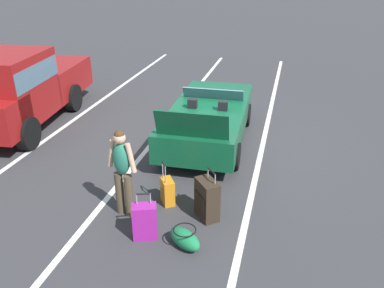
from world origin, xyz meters
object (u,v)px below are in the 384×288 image
object	(u,v)px
convertible_car	(210,116)
traveler_person	(122,169)
parked_pickup_truck_near	(16,87)
suitcase_small_carryon	(167,191)
suitcase_medium_bright	(145,221)
suitcase_large_black	(207,199)
duffel_bag	(185,239)

from	to	relation	value
convertible_car	traveler_person	world-z (taller)	traveler_person
parked_pickup_truck_near	suitcase_small_carryon	bearing A→B (deg)	55.95
traveler_person	suitcase_medium_bright	bearing A→B (deg)	-119.86
convertible_car	suitcase_small_carryon	bearing A→B (deg)	175.45
suitcase_small_carryon	traveler_person	bearing A→B (deg)	-174.13
suitcase_large_black	parked_pickup_truck_near	bearing A→B (deg)	-65.73
convertible_car	parked_pickup_truck_near	xyz separation A→B (m)	(-0.50, 5.16, 0.51)
duffel_bag	parked_pickup_truck_near	distance (m)	6.84
suitcase_medium_bright	duffel_bag	world-z (taller)	suitcase_medium_bright
suitcase_large_black	suitcase_small_carryon	size ratio (longest dim) A/B	1.09
suitcase_small_carryon	traveler_person	size ratio (longest dim) A/B	0.52
convertible_car	traveler_person	xyz separation A→B (m)	(-3.62, 0.79, 0.34)
suitcase_medium_bright	suitcase_small_carryon	bearing A→B (deg)	156.53
duffel_bag	parked_pickup_truck_near	bearing A→B (deg)	56.58
traveler_person	suitcase_large_black	bearing A→B (deg)	-66.89
traveler_person	parked_pickup_truck_near	distance (m)	5.37
suitcase_large_black	suitcase_medium_bright	distance (m)	1.18
suitcase_small_carryon	parked_pickup_truck_near	xyz separation A→B (m)	(2.60, 5.01, 0.85)
suitcase_medium_bright	suitcase_large_black	bearing A→B (deg)	112.27
duffel_bag	traveler_person	bearing A→B (deg)	64.60
convertible_car	suitcase_medium_bright	world-z (taller)	convertible_car
suitcase_large_black	duffel_bag	xyz separation A→B (m)	(-0.87, 0.16, -0.21)
duffel_bag	traveler_person	size ratio (longest dim) A/B	0.42
convertible_car	suitcase_medium_bright	bearing A→B (deg)	175.42
suitcase_large_black	duffel_bag	bearing A→B (deg)	39.76
convertible_car	parked_pickup_truck_near	size ratio (longest dim) A/B	0.81
convertible_car	suitcase_large_black	size ratio (longest dim) A/B	4.49
convertible_car	traveler_person	distance (m)	3.73
convertible_car	suitcase_small_carryon	size ratio (longest dim) A/B	4.90
suitcase_large_black	duffel_bag	distance (m)	0.91
suitcase_small_carryon	parked_pickup_truck_near	bearing A→B (deg)	119.34
duffel_bag	traveler_person	distance (m)	1.62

